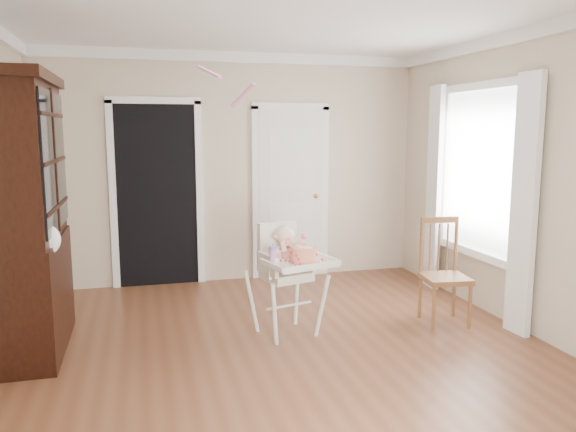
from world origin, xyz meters
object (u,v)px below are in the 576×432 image
object	(u,v)px
high_chair	(287,266)
dining_chair	(444,275)
china_cabinet	(25,216)
sippy_cup	(273,254)
cake	(304,255)

from	to	relation	value
high_chair	dining_chair	xyz separation A→B (m)	(1.52, -0.06, -0.17)
china_cabinet	dining_chair	size ratio (longest dim) A/B	2.28
sippy_cup	china_cabinet	size ratio (longest dim) A/B	0.08
high_chair	cake	bearing A→B (deg)	-83.19
cake	china_cabinet	xyz separation A→B (m)	(-2.22, 0.41, 0.36)
high_chair	dining_chair	distance (m)	1.53
dining_chair	sippy_cup	bearing A→B (deg)	-169.17
cake	sippy_cup	size ratio (longest dim) A/B	1.57
cake	dining_chair	xyz separation A→B (m)	(1.42, 0.17, -0.31)
china_cabinet	dining_chair	bearing A→B (deg)	-3.91
high_chair	cake	xyz separation A→B (m)	(0.09, -0.23, 0.14)
china_cabinet	dining_chair	world-z (taller)	china_cabinet
sippy_cup	china_cabinet	xyz separation A→B (m)	(-1.96, 0.36, 0.35)
china_cabinet	dining_chair	distance (m)	3.71
cake	china_cabinet	world-z (taller)	china_cabinet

